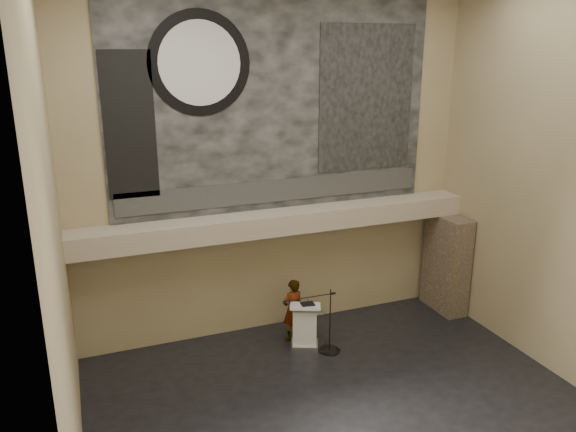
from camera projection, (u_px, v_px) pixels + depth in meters
name	position (u px, v px, depth m)	size (l,w,h in m)	color
floor	(345.00, 409.00, 11.37)	(10.00, 10.00, 0.00)	black
wall_back	(276.00, 166.00, 13.71)	(10.00, 0.02, 8.50)	#907F5B
wall_front	(511.00, 295.00, 6.58)	(10.00, 0.02, 8.50)	#907F5B
wall_left	(55.00, 241.00, 8.41)	(0.02, 8.00, 8.50)	#907F5B
wall_right	(562.00, 184.00, 11.88)	(0.02, 8.00, 8.50)	#907F5B
soffit	(282.00, 221.00, 13.73)	(10.00, 0.80, 0.50)	tan
sprinkler_left	(219.00, 241.00, 13.21)	(0.04, 0.04, 0.06)	#B2893D
sprinkler_right	(352.00, 224.00, 14.43)	(0.04, 0.04, 0.06)	#B2893D
banner	(276.00, 106.00, 13.27)	(8.00, 0.05, 5.00)	black
banner_text_strip	(277.00, 191.00, 13.82)	(7.76, 0.02, 0.55)	#2D2D2D
banner_clock_rim	(200.00, 63.00, 12.32)	(2.30, 2.30, 0.02)	black
banner_clock_face	(200.00, 63.00, 12.30)	(1.84, 1.84, 0.02)	silver
banner_building_print	(367.00, 99.00, 14.04)	(2.60, 0.02, 3.60)	black
banner_brick_print	(130.00, 126.00, 12.14)	(1.10, 0.02, 3.20)	black
stone_pier	(446.00, 263.00, 15.41)	(0.60, 1.40, 2.70)	#46382B
lectern	(305.00, 325.00, 13.64)	(0.88, 0.77, 1.14)	silver
binder	(308.00, 304.00, 13.48)	(0.32, 0.25, 0.04)	black
papers	(302.00, 305.00, 13.47)	(0.19, 0.26, 0.01)	silver
speaker_person	(293.00, 310.00, 13.90)	(0.58, 0.38, 1.60)	silver
mic_stand	(328.00, 342.00, 13.49)	(1.43, 0.52, 1.61)	black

